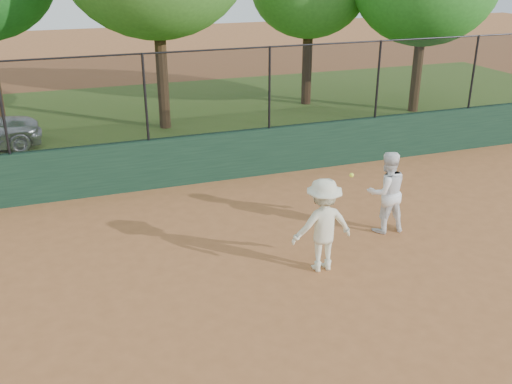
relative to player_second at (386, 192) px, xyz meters
name	(u,v)px	position (x,y,z in m)	size (l,w,h in m)	color
ground	(255,324)	(-3.52, -2.15, -0.84)	(80.00, 80.00, 0.00)	#A96336
back_wall	(171,162)	(-3.52, 3.85, -0.24)	(26.00, 0.20, 1.20)	#183624
grass_strip	(135,122)	(-3.52, 9.85, -0.84)	(36.00, 12.00, 0.01)	#3A5B1C
player_second	(386,192)	(0.00, 0.00, 0.00)	(0.82, 0.64, 1.68)	white
player_main	(323,225)	(-1.85, -0.96, 0.01)	(1.12, 0.66, 1.87)	beige
fence_assembly	(166,95)	(-3.55, 3.85, 1.40)	(26.00, 0.06, 2.00)	black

